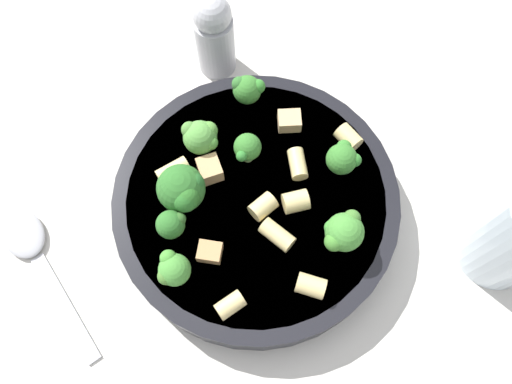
% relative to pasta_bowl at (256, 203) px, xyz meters
% --- Properties ---
extents(ground_plane, '(2.00, 2.00, 0.00)m').
position_rel_pasta_bowl_xyz_m(ground_plane, '(0.00, 0.00, -0.02)').
color(ground_plane, beige).
extents(pasta_bowl, '(0.25, 0.25, 0.04)m').
position_rel_pasta_bowl_xyz_m(pasta_bowl, '(0.00, 0.00, 0.00)').
color(pasta_bowl, black).
rests_on(pasta_bowl, ground_plane).
extents(broccoli_floret_0, '(0.02, 0.03, 0.03)m').
position_rel_pasta_bowl_xyz_m(broccoli_floret_0, '(0.00, -0.07, 0.04)').
color(broccoli_floret_0, '#93B766').
rests_on(broccoli_floret_0, pasta_bowl).
extents(broccoli_floret_1, '(0.03, 0.03, 0.03)m').
position_rel_pasta_bowl_xyz_m(broccoli_floret_1, '(0.03, -0.09, 0.04)').
color(broccoli_floret_1, '#84AD60').
rests_on(broccoli_floret_1, pasta_bowl).
extents(broccoli_floret_2, '(0.03, 0.03, 0.03)m').
position_rel_pasta_bowl_xyz_m(broccoli_floret_2, '(-0.06, -0.02, 0.03)').
color(broccoli_floret_2, '#93B766').
rests_on(broccoli_floret_2, pasta_bowl).
extents(broccoli_floret_3, '(0.04, 0.04, 0.04)m').
position_rel_pasta_bowl_xyz_m(broccoli_floret_3, '(-0.02, -0.06, 0.04)').
color(broccoli_floret_3, '#9EC175').
rests_on(broccoli_floret_3, pasta_bowl).
extents(broccoli_floret_4, '(0.02, 0.02, 0.03)m').
position_rel_pasta_bowl_xyz_m(broccoli_floret_4, '(-0.03, 0.01, 0.04)').
color(broccoli_floret_4, '#84AD60').
rests_on(broccoli_floret_4, pasta_bowl).
extents(broccoli_floret_5, '(0.03, 0.04, 0.04)m').
position_rel_pasta_bowl_xyz_m(broccoli_floret_5, '(0.06, 0.04, 0.04)').
color(broccoli_floret_5, '#9EC175').
rests_on(broccoli_floret_5, pasta_bowl).
extents(broccoli_floret_6, '(0.03, 0.03, 0.03)m').
position_rel_pasta_bowl_xyz_m(broccoli_floret_6, '(0.01, 0.08, 0.04)').
color(broccoli_floret_6, '#9EC175').
rests_on(broccoli_floret_6, pasta_bowl).
extents(broccoli_floret_7, '(0.03, 0.03, 0.03)m').
position_rel_pasta_bowl_xyz_m(broccoli_floret_7, '(-0.09, 0.03, 0.03)').
color(broccoli_floret_7, '#9EC175').
rests_on(broccoli_floret_7, pasta_bowl).
extents(rigatoni_0, '(0.03, 0.02, 0.01)m').
position_rel_pasta_bowl_xyz_m(rigatoni_0, '(-0.01, 0.04, 0.02)').
color(rigatoni_0, '#E0C67F').
rests_on(rigatoni_0, pasta_bowl).
extents(rigatoni_1, '(0.02, 0.02, 0.02)m').
position_rel_pasta_bowl_xyz_m(rigatoni_1, '(0.01, -0.00, 0.02)').
color(rigatoni_1, '#E0C67F').
rests_on(rigatoni_1, pasta_bowl).
extents(rigatoni_2, '(0.02, 0.03, 0.01)m').
position_rel_pasta_bowl_xyz_m(rigatoni_2, '(-0.05, -0.06, 0.02)').
color(rigatoni_2, '#E0C67F').
rests_on(rigatoni_2, pasta_bowl).
extents(rigatoni_3, '(0.03, 0.03, 0.01)m').
position_rel_pasta_bowl_xyz_m(rigatoni_3, '(0.04, 0.00, 0.02)').
color(rigatoni_3, '#E0C67F').
rests_on(rigatoni_3, pasta_bowl).
extents(rigatoni_4, '(0.02, 0.02, 0.02)m').
position_rel_pasta_bowl_xyz_m(rigatoni_4, '(-0.01, 0.10, 0.02)').
color(rigatoni_4, '#E0C67F').
rests_on(rigatoni_4, pasta_bowl).
extents(rigatoni_5, '(0.02, 0.02, 0.01)m').
position_rel_pasta_bowl_xyz_m(rigatoni_5, '(0.08, -0.06, 0.02)').
color(rigatoni_5, '#E0C67F').
rests_on(rigatoni_5, pasta_bowl).
extents(rigatoni_6, '(0.02, 0.02, 0.02)m').
position_rel_pasta_bowl_xyz_m(rigatoni_6, '(0.02, 0.03, 0.02)').
color(rigatoni_6, '#E0C67F').
rests_on(rigatoni_6, pasta_bowl).
extents(rigatoni_7, '(0.03, 0.03, 0.02)m').
position_rel_pasta_bowl_xyz_m(rigatoni_7, '(0.09, 0.01, 0.02)').
color(rigatoni_7, '#E0C67F').
rests_on(rigatoni_7, pasta_bowl).
extents(chicken_chunk_0, '(0.02, 0.02, 0.02)m').
position_rel_pasta_bowl_xyz_m(chicken_chunk_0, '(-0.04, -0.03, 0.02)').
color(chicken_chunk_0, tan).
rests_on(chicken_chunk_0, pasta_bowl).
extents(chicken_chunk_1, '(0.02, 0.03, 0.01)m').
position_rel_pasta_bowl_xyz_m(chicken_chunk_1, '(-0.05, 0.06, 0.02)').
color(chicken_chunk_1, tan).
rests_on(chicken_chunk_1, pasta_bowl).
extents(chicken_chunk_2, '(0.02, 0.02, 0.01)m').
position_rel_pasta_bowl_xyz_m(chicken_chunk_2, '(0.03, -0.06, 0.02)').
color(chicken_chunk_2, tan).
rests_on(chicken_chunk_2, pasta_bowl).
extents(pepper_shaker, '(0.04, 0.04, 0.09)m').
position_rel_pasta_bowl_xyz_m(pepper_shaker, '(-0.16, 0.03, 0.02)').
color(pepper_shaker, '#B2B2B7').
rests_on(pepper_shaker, ground_plane).
extents(spoon, '(0.16, 0.05, 0.01)m').
position_rel_pasta_bowl_xyz_m(spoon, '(-0.05, -0.20, -0.02)').
color(spoon, '#B2B2B7').
rests_on(spoon, ground_plane).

